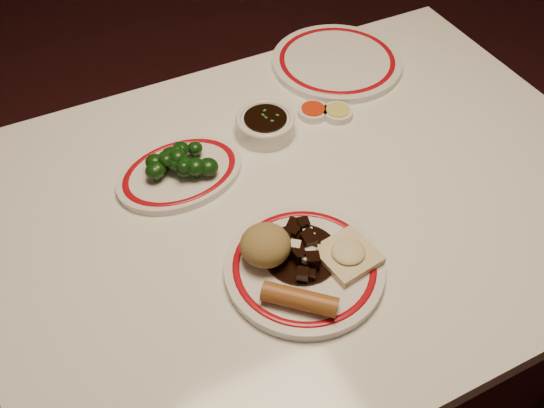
% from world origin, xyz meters
% --- Properties ---
extents(ground, '(7.00, 7.00, 0.00)m').
position_xyz_m(ground, '(0.00, 0.00, 0.00)').
color(ground, black).
rests_on(ground, ground).
extents(dining_table, '(1.20, 0.90, 0.75)m').
position_xyz_m(dining_table, '(0.00, 0.00, 0.66)').
color(dining_table, white).
rests_on(dining_table, ground).
extents(main_plate, '(0.31, 0.31, 0.02)m').
position_xyz_m(main_plate, '(-0.10, -0.16, 0.76)').
color(main_plate, silver).
rests_on(main_plate, dining_table).
extents(rice_mound, '(0.09, 0.09, 0.06)m').
position_xyz_m(rice_mound, '(-0.15, -0.11, 0.80)').
color(rice_mound, olive).
rests_on(rice_mound, main_plate).
extents(spring_roll, '(0.11, 0.10, 0.03)m').
position_xyz_m(spring_roll, '(-0.15, -0.22, 0.78)').
color(spring_roll, '#965825').
rests_on(spring_roll, main_plate).
extents(fried_wonton, '(0.10, 0.10, 0.02)m').
position_xyz_m(fried_wonton, '(-0.03, -0.18, 0.78)').
color(fried_wonton, beige).
rests_on(fried_wonton, main_plate).
extents(stirfry_heap, '(0.13, 0.13, 0.03)m').
position_xyz_m(stirfry_heap, '(-0.10, -0.13, 0.78)').
color(stirfry_heap, black).
rests_on(stirfry_heap, main_plate).
extents(broccoli_plate, '(0.27, 0.24, 0.02)m').
position_xyz_m(broccoli_plate, '(-0.21, 0.15, 0.76)').
color(broccoli_plate, silver).
rests_on(broccoli_plate, dining_table).
extents(broccoli_pile, '(0.13, 0.10, 0.05)m').
position_xyz_m(broccoli_pile, '(-0.21, 0.15, 0.79)').
color(broccoli_pile, '#23471C').
rests_on(broccoli_pile, broccoli_plate).
extents(soy_bowl, '(0.12, 0.12, 0.04)m').
position_xyz_m(soy_bowl, '(-0.01, 0.19, 0.77)').
color(soy_bowl, silver).
rests_on(soy_bowl, dining_table).
extents(sweet_sour_dish, '(0.06, 0.06, 0.02)m').
position_xyz_m(sweet_sour_dish, '(0.11, 0.19, 0.76)').
color(sweet_sour_dish, silver).
rests_on(sweet_sour_dish, dining_table).
extents(mustard_dish, '(0.06, 0.06, 0.02)m').
position_xyz_m(mustard_dish, '(0.15, 0.17, 0.76)').
color(mustard_dish, silver).
rests_on(mustard_dish, dining_table).
extents(far_plate, '(0.38, 0.38, 0.02)m').
position_xyz_m(far_plate, '(0.25, 0.33, 0.76)').
color(far_plate, silver).
rests_on(far_plate, dining_table).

